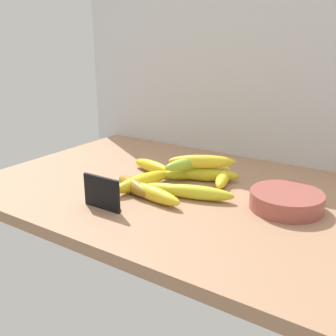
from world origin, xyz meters
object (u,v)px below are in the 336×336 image
Objects in this scene: banana_5 at (150,193)px; banana_7 at (197,192)px; banana_1 at (171,190)px; banana_9 at (202,161)px; banana_2 at (205,174)px; chalkboard_sign at (102,194)px; banana_4 at (191,174)px; banana_3 at (223,177)px; banana_6 at (153,167)px; banana_8 at (133,186)px; banana_0 at (143,181)px; banana_10 at (190,163)px; fruit_bowl at (286,200)px.

banana_5 reaches higher than banana_7.
banana_1 is 0.80× the size of banana_9.
banana_2 is at bearing 75.70° from banana_5.
chalkboard_sign is 31.39cm from banana_4.
chalkboard_sign is 0.56× the size of banana_7.
banana_4 is at bearing -169.93° from banana_9.
banana_6 is at bearing -170.87° from banana_3.
banana_9 is (-6.06, -1.81, 4.13)cm from banana_3.
banana_9 reaches higher than banana_7.
banana_2 reaches higher than banana_1.
banana_2 is at bearing 81.67° from banana_1.
banana_8 reaches higher than banana_3.
banana_2 is 17.55cm from banana_6.
banana_9 is at bearing 84.74° from banana_1.
banana_3 is at bearing 44.16° from banana_0.
banana_6 is (-13.19, -1.23, 0.13)cm from banana_4.
banana_10 is (0.30, -1.28, 3.64)cm from banana_4.
banana_3 is 0.86× the size of banana_9.
banana_3 reaches higher than banana_4.
banana_4 is (7.54, 14.03, -0.35)cm from banana_0.
chalkboard_sign reaches higher than fruit_bowl.
banana_0 is at bearing 85.59° from banana_8.
chalkboard_sign is 45.60cm from fruit_bowl.
banana_4 is 5.43cm from banana_9.
banana_6 is at bearing 113.79° from banana_0.
banana_7 is (16.68, 18.05, -1.95)cm from chalkboard_sign.
banana_5 is at bearing -94.27° from banana_10.
banana_1 is 17.85cm from banana_3.
fruit_bowl is at bearing 17.95° from banana_7.
banana_10 is at bearing -76.70° from banana_4.
fruit_bowl is 27.00cm from banana_2.
banana_4 is at bearing 126.03° from banana_7.
banana_2 is (2.21, 15.07, 0.41)cm from banana_1.
banana_0 is 1.15× the size of banana_10.
banana_0 is 1.26× the size of banana_1.
banana_7 reaches higher than banana_4.
fruit_bowl is 22.39cm from banana_3.
banana_10 is at bearing 85.73° from banana_5.
banana_0 is 1.00× the size of banana_9.
banana_5 is 1.01× the size of banana_9.
banana_8 is 21.91cm from banana_9.
banana_3 is (-21.00, 7.76, -0.33)cm from fruit_bowl.
banana_5 is at bearing -104.30° from banana_2.
banana_0 reaches higher than banana_2.
fruit_bowl is at bearing 16.64° from banana_1.
chalkboard_sign is at bearing -110.68° from banana_2.
fruit_bowl reaches higher than banana_1.
banana_0 is at bearing -127.56° from banana_2.
banana_8 is (-16.78, -5.54, 0.07)cm from banana_7.
banana_0 is 1.27× the size of banana_8.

